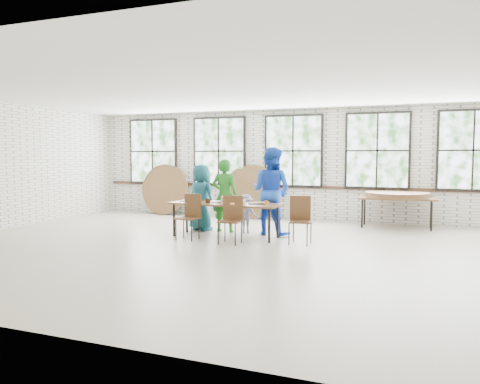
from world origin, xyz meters
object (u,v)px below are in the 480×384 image
(dining_table, at_px, (225,205))
(chair_near_left, at_px, (190,213))
(storage_table, at_px, (397,200))
(chair_near_right, at_px, (232,215))

(dining_table, height_order, chair_near_left, chair_near_left)
(storage_table, bearing_deg, dining_table, -145.19)
(dining_table, xyz_separation_m, storage_table, (3.37, 2.68, -0.00))
(dining_table, bearing_deg, storage_table, 40.93)
(chair_near_right, relative_size, storage_table, 0.51)
(chair_near_right, height_order, storage_table, chair_near_right)
(storage_table, bearing_deg, chair_near_right, -136.21)
(chair_near_left, bearing_deg, chair_near_right, 3.79)
(chair_near_right, distance_m, storage_table, 4.43)
(dining_table, bearing_deg, chair_near_right, -54.29)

